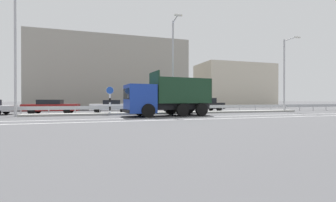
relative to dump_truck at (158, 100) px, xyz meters
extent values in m
plane|color=#424244|center=(2.77, 0.87, -1.31)|extent=(320.00, 320.00, 0.00)
cube|color=silver|center=(0.95, -1.71, -1.31)|extent=(49.00, 0.16, 0.01)
cube|color=silver|center=(0.95, -3.71, -1.31)|extent=(49.00, 0.16, 0.01)
cube|color=gray|center=(2.77, 2.62, -1.22)|extent=(26.95, 1.10, 0.18)
cube|color=#9EA0A5|center=(2.77, 3.57, -0.69)|extent=(49.00, 0.04, 0.32)
cylinder|color=#ADADB2|center=(-10.91, 3.57, -1.00)|extent=(0.09, 0.09, 0.62)
cylinder|color=#ADADB2|center=(-8.80, 3.57, -1.00)|extent=(0.09, 0.09, 0.62)
cylinder|color=#ADADB2|center=(-6.70, 3.57, -1.00)|extent=(0.09, 0.09, 0.62)
cylinder|color=#ADADB2|center=(-4.60, 3.57, -1.00)|extent=(0.09, 0.09, 0.62)
cylinder|color=#ADADB2|center=(-2.49, 3.57, -1.00)|extent=(0.09, 0.09, 0.62)
cylinder|color=#ADADB2|center=(-0.39, 3.57, -1.00)|extent=(0.09, 0.09, 0.62)
cylinder|color=#ADADB2|center=(1.72, 3.57, -1.00)|extent=(0.09, 0.09, 0.62)
cylinder|color=#ADADB2|center=(3.82, 3.57, -1.00)|extent=(0.09, 0.09, 0.62)
cylinder|color=#ADADB2|center=(5.93, 3.57, -1.00)|extent=(0.09, 0.09, 0.62)
cylinder|color=#ADADB2|center=(8.03, 3.57, -1.00)|extent=(0.09, 0.09, 0.62)
cylinder|color=#ADADB2|center=(10.13, 3.57, -1.00)|extent=(0.09, 0.09, 0.62)
cylinder|color=#ADADB2|center=(12.24, 3.57, -1.00)|extent=(0.09, 0.09, 0.62)
cylinder|color=#ADADB2|center=(14.34, 3.57, -1.00)|extent=(0.09, 0.09, 0.62)
cylinder|color=#ADADB2|center=(16.45, 3.57, -1.00)|extent=(0.09, 0.09, 0.62)
cylinder|color=#ADADB2|center=(18.55, 3.57, -1.00)|extent=(0.09, 0.09, 0.62)
cylinder|color=#ADADB2|center=(20.66, 3.57, -1.00)|extent=(0.09, 0.09, 0.62)
cylinder|color=#ADADB2|center=(22.76, 3.57, -1.00)|extent=(0.09, 0.09, 0.62)
cube|color=#19389E|center=(-1.53, -0.15, 0.11)|extent=(2.37, 2.67, 2.21)
cube|color=black|center=(-2.61, -0.26, 0.49)|extent=(0.24, 2.12, 0.83)
cube|color=black|center=(-2.65, -0.26, -0.84)|extent=(0.34, 2.42, 0.24)
cube|color=black|center=(2.01, 0.20, -0.53)|extent=(5.10, 1.84, 0.53)
cube|color=#193823|center=(2.01, 0.20, -0.20)|extent=(5.00, 2.83, 0.12)
cube|color=#193823|center=(2.12, -0.93, 0.84)|extent=(4.77, 0.57, 1.97)
cube|color=#193823|center=(1.90, 1.33, 0.84)|extent=(4.77, 0.57, 1.97)
cube|color=#193823|center=(-0.32, -0.03, 1.09)|extent=(0.33, 2.37, 2.46)
cube|color=#193823|center=(4.34, 0.43, 0.84)|extent=(0.33, 2.37, 1.97)
cylinder|color=black|center=(-1.10, -1.32, -0.79)|extent=(1.07, 0.42, 1.04)
cylinder|color=black|center=(-1.33, 1.08, -0.79)|extent=(1.07, 0.42, 1.04)
cylinder|color=black|center=(1.76, -1.04, -0.79)|extent=(1.07, 0.42, 1.04)
cylinder|color=black|center=(1.52, 1.37, -0.79)|extent=(1.07, 0.42, 1.04)
cylinder|color=black|center=(3.49, -0.87, -0.79)|extent=(1.07, 0.42, 1.04)
cylinder|color=black|center=(3.26, 1.54, -0.79)|extent=(1.07, 0.42, 1.04)
cylinder|color=white|center=(-3.73, 2.62, -1.13)|extent=(0.16, 0.16, 0.37)
cylinder|color=black|center=(-3.73, 2.62, -0.75)|extent=(0.16, 0.16, 0.37)
cylinder|color=white|center=(-3.73, 2.62, -0.38)|extent=(0.16, 0.16, 0.37)
cylinder|color=black|center=(-3.73, 2.62, -0.01)|extent=(0.16, 0.16, 0.37)
cylinder|color=white|center=(-3.73, 2.62, 0.36)|extent=(0.16, 0.16, 0.37)
cylinder|color=#1E4CB2|center=(-3.73, 2.62, 0.86)|extent=(0.63, 0.03, 0.63)
cylinder|color=white|center=(-3.73, 2.62, 0.86)|extent=(0.68, 0.02, 0.68)
cylinder|color=#ADADB2|center=(-10.97, 2.55, 3.53)|extent=(0.18, 0.18, 9.69)
cylinder|color=#ADADB2|center=(2.10, 2.52, 3.12)|extent=(0.18, 0.18, 8.86)
cylinder|color=#ADADB2|center=(2.00, 1.47, 7.40)|extent=(0.30, 2.12, 0.10)
cube|color=silver|center=(1.90, 0.41, 7.32)|extent=(0.72, 0.26, 0.12)
cylinder|color=#ADADB2|center=(15.17, 2.47, 2.73)|extent=(0.18, 0.18, 8.08)
cylinder|color=#ADADB2|center=(15.14, 1.58, 6.62)|extent=(0.14, 1.78, 0.10)
cube|color=silver|center=(15.12, 0.70, 6.54)|extent=(0.70, 0.22, 0.12)
cylinder|color=black|center=(-12.98, 6.54, -1.01)|extent=(0.61, 0.22, 0.60)
cube|color=maroon|center=(-8.95, 5.66, -0.70)|extent=(4.91, 2.09, 0.63)
cube|color=black|center=(-9.09, 5.68, -0.18)|extent=(2.12, 1.68, 0.42)
cylinder|color=black|center=(-7.40, 6.38, -1.01)|extent=(0.61, 0.24, 0.60)
cylinder|color=black|center=(-7.52, 4.73, -1.01)|extent=(0.61, 0.24, 0.60)
cylinder|color=black|center=(-10.37, 6.60, -1.01)|extent=(0.61, 0.24, 0.60)
cylinder|color=black|center=(-10.49, 4.95, -1.01)|extent=(0.61, 0.24, 0.60)
cube|color=silver|center=(-3.57, 5.86, -0.71)|extent=(4.07, 2.01, 0.61)
cube|color=black|center=(-3.45, 5.86, -0.20)|extent=(1.76, 1.67, 0.41)
cylinder|color=black|center=(-4.85, 5.08, -1.01)|extent=(0.61, 0.23, 0.60)
cylinder|color=black|center=(-4.75, 6.78, -1.01)|extent=(0.61, 0.23, 0.60)
cylinder|color=black|center=(-2.38, 4.94, -1.01)|extent=(0.61, 0.23, 0.60)
cylinder|color=black|center=(-2.29, 6.64, -1.01)|extent=(0.61, 0.23, 0.60)
cube|color=#B27A14|center=(1.31, 5.48, -0.64)|extent=(3.95, 1.86, 0.74)
cube|color=black|center=(1.43, 5.49, -0.01)|extent=(1.68, 1.60, 0.53)
cylinder|color=black|center=(0.11, 4.61, -1.01)|extent=(0.60, 0.21, 0.60)
cylinder|color=black|center=(0.08, 6.31, -1.01)|extent=(0.60, 0.21, 0.60)
cylinder|color=black|center=(2.55, 4.66, -1.01)|extent=(0.60, 0.21, 0.60)
cylinder|color=black|center=(2.51, 6.35, -1.01)|extent=(0.60, 0.21, 0.60)
cube|color=black|center=(7.17, 5.90, -0.66)|extent=(4.14, 2.12, 0.70)
cube|color=black|center=(7.29, 5.90, -0.04)|extent=(1.78, 1.77, 0.55)
cylinder|color=black|center=(5.97, 4.93, -1.01)|extent=(0.61, 0.23, 0.60)
cylinder|color=black|center=(5.87, 6.74, -1.01)|extent=(0.61, 0.23, 0.60)
cylinder|color=black|center=(8.47, 5.06, -1.01)|extent=(0.61, 0.23, 0.60)
cylinder|color=black|center=(8.38, 6.87, -1.01)|extent=(0.61, 0.23, 0.60)
cube|color=gray|center=(-2.77, 22.63, 4.11)|extent=(23.23, 14.62, 10.85)
cube|color=beige|center=(21.60, 22.21, 2.93)|extent=(14.65, 8.08, 8.49)
camera|label=1|loc=(-4.47, -17.86, 0.03)|focal=24.00mm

